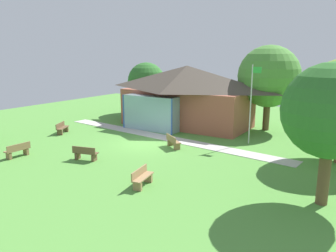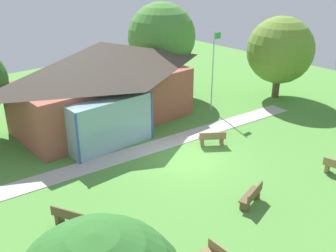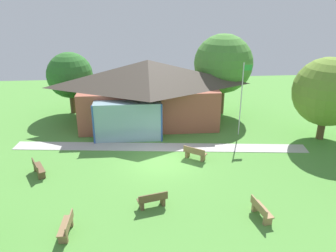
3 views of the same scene
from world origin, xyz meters
name	(u,v)px [view 2 (image 2 of 3)]	position (x,y,z in m)	size (l,w,h in m)	color
ground_plane	(187,159)	(0.00, 0.00, 0.00)	(44.00, 44.00, 0.00)	#54933D
pavilion	(103,83)	(-0.64, 6.73, 2.67)	(11.53, 6.78, 5.14)	#A35642
footpath	(160,145)	(0.00, 2.18, 0.01)	(20.03, 1.30, 0.03)	#BCB7B2
flagpole	(213,68)	(6.07, 3.95, 2.99)	(0.64, 0.08, 5.40)	silver
bench_rear_near_path	(212,139)	(2.14, 0.24, 0.40)	(1.48, 1.23, 0.84)	olive
bench_front_center	(252,196)	(-0.77, -4.76, 0.40)	(1.56, 0.80, 0.84)	brown
bench_mid_left	(70,217)	(-7.30, -0.97, 0.40)	(1.07, 1.54, 0.84)	brown
tree_east_hedge	(280,50)	(11.73, 2.73, 3.51)	(4.78, 4.78, 5.91)	brown
tree_behind_pavilion_right	(162,37)	(5.78, 8.83, 4.33)	(4.91, 4.91, 6.80)	brown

